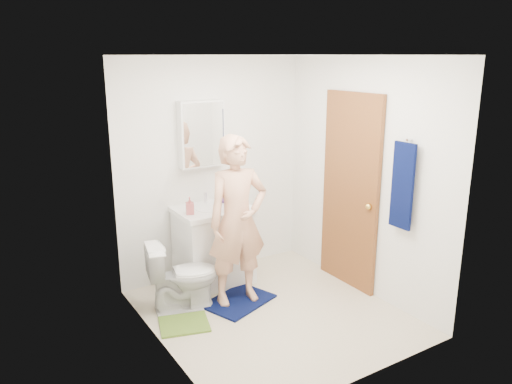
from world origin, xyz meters
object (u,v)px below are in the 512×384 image
medicine_cabinet (202,134)px  towel (402,186)px  toothbrush_cup (224,198)px  man (238,221)px  vanity_cabinet (214,247)px  toilet (183,276)px  soap_dispenser (190,206)px

medicine_cabinet → towel: medicine_cabinet is taller
toothbrush_cup → man: (-0.20, -0.63, -0.05)m
medicine_cabinet → man: bearing=-90.7°
vanity_cabinet → toothbrush_cup: 0.54m
toilet → man: (0.52, -0.17, 0.51)m
soap_dispenser → toothbrush_cup: (0.49, 0.17, -0.04)m
towel → toilet: size_ratio=1.17×
vanity_cabinet → toothbrush_cup: toothbrush_cup is taller
towel → man: 1.57m
soap_dispenser → man: man is taller
toilet → towel: bearing=-111.0°
soap_dispenser → toothbrush_cup: size_ratio=1.35×
towel → toothbrush_cup: towel is taller
toothbrush_cup → vanity_cabinet: bearing=-154.4°
vanity_cabinet → medicine_cabinet: bearing=90.0°
toilet → toothbrush_cup: toothbrush_cup is taller
vanity_cabinet → toilet: size_ratio=1.17×
towel → soap_dispenser: bearing=136.4°
toothbrush_cup → soap_dispenser: bearing=-161.0°
soap_dispenser → toilet: bearing=-128.2°
toilet → man: bearing=-95.8°
toilet → toothbrush_cup: (0.71, 0.46, 0.56)m
toilet → soap_dispenser: 0.70m
vanity_cabinet → man: man is taller
towel → toothbrush_cup: (-0.99, 1.57, -0.35)m
medicine_cabinet → soap_dispenser: medicine_cabinet is taller
vanity_cabinet → toothbrush_cup: (0.19, 0.09, 0.50)m
toilet → soap_dispenser: size_ratio=3.89×
toothbrush_cup → towel: bearing=-57.8°
medicine_cabinet → toothbrush_cup: bearing=-35.9°
man → towel: bearing=-32.8°
medicine_cabinet → toilet: (-0.53, -0.59, -1.26)m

